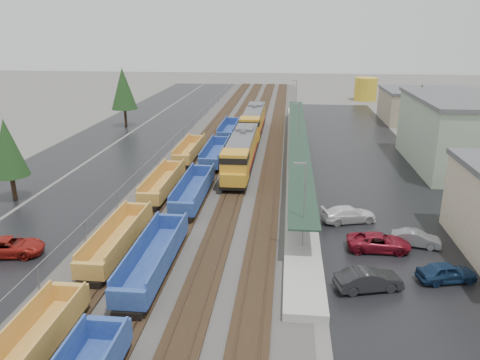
{
  "coord_description": "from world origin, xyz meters",
  "views": [
    {
      "loc": [
        7.93,
        -15.95,
        18.26
      ],
      "look_at": [
        2.86,
        33.12,
        2.0
      ],
      "focal_mm": 35.0,
      "sensor_mm": 36.0,
      "label": 1
    }
  ],
  "objects_px": {
    "parked_car_west_c": "(10,247)",
    "parked_car_east_c": "(349,214)",
    "locomotive_trail": "(253,122)",
    "parked_car_east_a": "(369,280)",
    "well_string_blue": "(177,219)",
    "storage_tank": "(366,89)",
    "locomotive_lead": "(241,153)",
    "parked_car_east_b": "(379,242)",
    "well_string_yellow": "(118,240)",
    "parked_car_east_d": "(447,272)",
    "parked_car_east_e": "(416,239)"
  },
  "relations": [
    {
      "from": "locomotive_lead",
      "to": "parked_car_east_d",
      "type": "xyz_separation_m",
      "value": [
        18.14,
        -26.37,
        -1.75
      ]
    },
    {
      "from": "storage_tank",
      "to": "parked_car_east_d",
      "type": "height_order",
      "value": "storage_tank"
    },
    {
      "from": "parked_car_east_d",
      "to": "well_string_blue",
      "type": "bearing_deg",
      "value": 59.2
    },
    {
      "from": "locomotive_trail",
      "to": "parked_car_west_c",
      "type": "xyz_separation_m",
      "value": [
        -16.84,
        -46.7,
        -1.73
      ]
    },
    {
      "from": "parked_car_east_b",
      "to": "parked_car_east_d",
      "type": "relative_size",
      "value": 1.21
    },
    {
      "from": "locomotive_lead",
      "to": "parked_car_east_e",
      "type": "height_order",
      "value": "locomotive_lead"
    },
    {
      "from": "locomotive_trail",
      "to": "parked_car_west_c",
      "type": "height_order",
      "value": "locomotive_trail"
    },
    {
      "from": "well_string_blue",
      "to": "parked_car_east_d",
      "type": "relative_size",
      "value": 20.78
    },
    {
      "from": "well_string_yellow",
      "to": "parked_car_east_a",
      "type": "relative_size",
      "value": 14.72
    },
    {
      "from": "parked_car_east_d",
      "to": "locomotive_lead",
      "type": "bearing_deg",
      "value": 21.01
    },
    {
      "from": "well_string_yellow",
      "to": "parked_car_east_b",
      "type": "xyz_separation_m",
      "value": [
        22.0,
        2.58,
        -0.37
      ]
    },
    {
      "from": "parked_car_east_c",
      "to": "parked_car_east_e",
      "type": "distance_m",
      "value": 7.09
    },
    {
      "from": "locomotive_trail",
      "to": "well_string_blue",
      "type": "xyz_separation_m",
      "value": [
        -4.0,
        -40.48,
        -1.33
      ]
    },
    {
      "from": "locomotive_trail",
      "to": "parked_car_east_a",
      "type": "relative_size",
      "value": 4.26
    },
    {
      "from": "parked_car_west_c",
      "to": "well_string_blue",
      "type": "bearing_deg",
      "value": -72.85
    },
    {
      "from": "locomotive_lead",
      "to": "parked_car_east_b",
      "type": "xyz_separation_m",
      "value": [
        14.0,
        -21.63,
        -1.76
      ]
    },
    {
      "from": "parked_car_east_e",
      "to": "storage_tank",
      "type": "bearing_deg",
      "value": 7.58
    },
    {
      "from": "well_string_yellow",
      "to": "storage_tank",
      "type": "height_order",
      "value": "storage_tank"
    },
    {
      "from": "well_string_blue",
      "to": "parked_car_east_d",
      "type": "xyz_separation_m",
      "value": [
        22.14,
        -6.89,
        -0.42
      ]
    },
    {
      "from": "well_string_yellow",
      "to": "parked_car_west_c",
      "type": "bearing_deg",
      "value": -170.44
    },
    {
      "from": "parked_car_east_a",
      "to": "well_string_yellow",
      "type": "bearing_deg",
      "value": 63.39
    },
    {
      "from": "parked_car_west_c",
      "to": "parked_car_east_c",
      "type": "distance_m",
      "value": 30.69
    },
    {
      "from": "parked_car_east_b",
      "to": "parked_car_east_e",
      "type": "relative_size",
      "value": 1.28
    },
    {
      "from": "well_string_yellow",
      "to": "parked_car_east_e",
      "type": "height_order",
      "value": "well_string_yellow"
    },
    {
      "from": "locomotive_lead",
      "to": "well_string_blue",
      "type": "bearing_deg",
      "value": -101.6
    },
    {
      "from": "locomotive_trail",
      "to": "storage_tank",
      "type": "distance_m",
      "value": 51.32
    },
    {
      "from": "locomotive_lead",
      "to": "parked_car_east_b",
      "type": "distance_m",
      "value": 25.83
    },
    {
      "from": "well_string_blue",
      "to": "storage_tank",
      "type": "relative_size",
      "value": 15.94
    },
    {
      "from": "parked_car_west_c",
      "to": "parked_car_east_a",
      "type": "xyz_separation_m",
      "value": [
        28.97,
        -2.46,
        0.04
      ]
    },
    {
      "from": "parked_car_east_c",
      "to": "parked_car_east_a",
      "type": "bearing_deg",
      "value": 163.03
    },
    {
      "from": "locomotive_trail",
      "to": "parked_car_east_d",
      "type": "height_order",
      "value": "locomotive_trail"
    },
    {
      "from": "storage_tank",
      "to": "locomotive_trail",
      "type": "bearing_deg",
      "value": -120.01
    },
    {
      "from": "parked_car_east_a",
      "to": "parked_car_east_d",
      "type": "height_order",
      "value": "parked_car_east_a"
    },
    {
      "from": "storage_tank",
      "to": "parked_car_east_b",
      "type": "bearing_deg",
      "value": -97.63
    },
    {
      "from": "parked_car_west_c",
      "to": "parked_car_east_b",
      "type": "height_order",
      "value": "parked_car_west_c"
    },
    {
      "from": "parked_car_west_c",
      "to": "parked_car_east_d",
      "type": "xyz_separation_m",
      "value": [
        34.97,
        -0.67,
        -0.02
      ]
    },
    {
      "from": "parked_car_east_d",
      "to": "well_string_yellow",
      "type": "bearing_deg",
      "value": 71.77
    },
    {
      "from": "storage_tank",
      "to": "well_string_blue",
      "type": "bearing_deg",
      "value": -109.26
    },
    {
      "from": "storage_tank",
      "to": "parked_car_east_a",
      "type": "bearing_deg",
      "value": -98.23
    },
    {
      "from": "parked_car_east_a",
      "to": "storage_tank",
      "type": "bearing_deg",
      "value": -23.73
    },
    {
      "from": "well_string_yellow",
      "to": "well_string_blue",
      "type": "distance_m",
      "value": 6.2
    },
    {
      "from": "parked_car_east_d",
      "to": "parked_car_east_e",
      "type": "bearing_deg",
      "value": -6.24
    },
    {
      "from": "locomotive_lead",
      "to": "parked_car_west_c",
      "type": "height_order",
      "value": "locomotive_lead"
    },
    {
      "from": "parked_car_east_a",
      "to": "parked_car_east_e",
      "type": "distance_m",
      "value": 9.34
    },
    {
      "from": "locomotive_trail",
      "to": "well_string_yellow",
      "type": "relative_size",
      "value": 0.29
    },
    {
      "from": "parked_car_east_c",
      "to": "locomotive_lead",
      "type": "bearing_deg",
      "value": 20.99
    },
    {
      "from": "locomotive_trail",
      "to": "well_string_yellow",
      "type": "distance_m",
      "value": 45.94
    },
    {
      "from": "locomotive_trail",
      "to": "parked_car_east_b",
      "type": "relative_size",
      "value": 3.91
    },
    {
      "from": "locomotive_lead",
      "to": "locomotive_trail",
      "type": "xyz_separation_m",
      "value": [
        0.0,
        21.0,
        0.0
      ]
    },
    {
      "from": "storage_tank",
      "to": "parked_car_east_d",
      "type": "distance_m",
      "value": 92.14
    }
  ]
}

